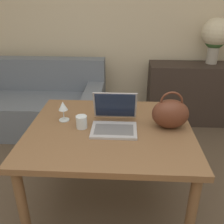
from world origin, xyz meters
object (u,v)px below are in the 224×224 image
Objects in this scene: couch at (32,105)px; handbag at (170,113)px; drinking_glass at (82,122)px; wine_glass at (63,107)px; flower_vase at (216,36)px; laptop at (114,118)px.

handbag is at bearing -41.11° from couch.
wine_glass reaches higher than drinking_glass.
couch is 2.39m from flower_vase.
laptop is 1.18× the size of handbag.
flower_vase reaches higher than drinking_glass.
laptop is 1.98m from flower_vase.
flower_vase is at bearing 64.77° from handbag.
laptop is 0.38m from handbag.
drinking_glass is 0.19m from wine_glass.
flower_vase reaches higher than wine_glass.
flower_vase is at bearing 45.83° from wine_glass.
drinking_glass is 0.16× the size of flower_vase.
flower_vase is (1.35, 1.64, 0.34)m from drinking_glass.
laptop is at bearing -10.50° from wine_glass.
couch is at bearing -171.96° from flower_vase.
handbag is (0.74, -0.06, 0.00)m from wine_glass.
couch is at bearing 138.89° from handbag.
couch is 12.52× the size of wine_glass.
couch is at bearing 123.53° from drinking_glass.
wine_glass is at bearing -134.17° from flower_vase.
couch is 1.66m from drinking_glass.
flower_vase is (0.75, 1.60, 0.28)m from handbag.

